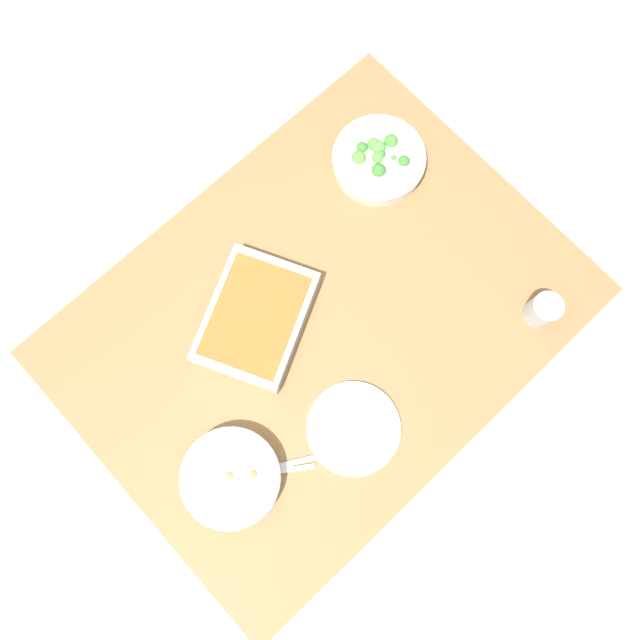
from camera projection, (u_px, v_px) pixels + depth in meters
name	position (u px, v px, depth m)	size (l,w,h in m)	color
ground_plane	(320.00, 365.00, 2.23)	(6.00, 6.00, 0.00)	#B2A899
dining_table	(320.00, 328.00, 1.60)	(1.20, 0.90, 0.74)	olive
stew_bowl	(231.00, 478.00, 1.40)	(0.23, 0.23, 0.06)	silver
broccoli_bowl	(379.00, 160.00, 1.57)	(0.24, 0.24, 0.07)	silver
baking_dish	(256.00, 318.00, 1.48)	(0.37, 0.33, 0.06)	silver
drink_cup	(542.00, 310.00, 1.48)	(0.07, 0.07, 0.08)	#B2BCC6
side_plate	(353.00, 428.00, 1.45)	(0.22, 0.22, 0.01)	white
spoon_by_stew	(267.00, 473.00, 1.43)	(0.15, 0.12, 0.01)	silver
fork_on_table	(310.00, 458.00, 1.43)	(0.16, 0.10, 0.01)	silver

